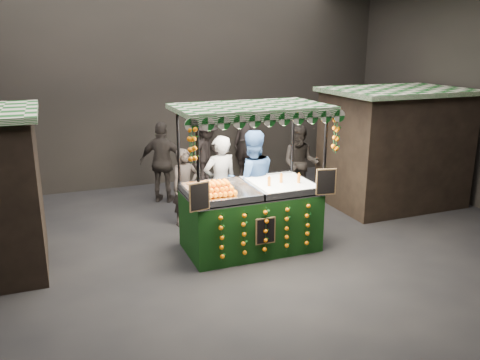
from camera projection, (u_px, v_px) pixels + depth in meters
name	position (u px, v px, depth m)	size (l,w,h in m)	color
ground	(235.00, 257.00, 8.44)	(12.00, 12.00, 0.00)	black
market_hall	(234.00, 55.00, 7.52)	(12.10, 10.10, 5.05)	black
neighbour_stall_right	(394.00, 147.00, 10.97)	(3.00, 2.20, 2.60)	black
juice_stall	(252.00, 206.00, 8.57)	(2.65, 1.56, 2.57)	black
vendor_grey	(220.00, 184.00, 9.43)	(0.74, 0.53, 1.88)	gray
vendor_blue	(252.00, 181.00, 9.40)	(1.05, 0.86, 1.99)	#294A84
shopper_0	(185.00, 187.00, 9.74)	(0.64, 0.48, 1.57)	#2C2523
shopper_1	(300.00, 163.00, 11.25)	(1.08, 1.02, 1.76)	black
shopper_2	(163.00, 162.00, 11.13)	(1.17, 0.93, 1.86)	black
shopper_3	(207.00, 152.00, 12.68)	(1.22, 1.08, 1.64)	#2D2624
shopper_5	(366.00, 153.00, 12.12)	(1.37, 1.76, 1.86)	black
shopper_6	(246.00, 144.00, 13.03)	(0.75, 0.83, 1.91)	black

